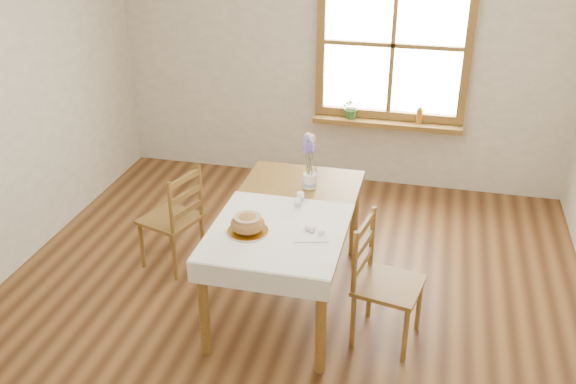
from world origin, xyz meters
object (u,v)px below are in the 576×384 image
object	(u,v)px
chair_left	(170,217)
bread_plate	(248,231)
flower_vase	(310,182)
dining_table	(288,221)
chair_right	(389,284)

from	to	relation	value
chair_left	bread_plate	bearing A→B (deg)	72.52
bread_plate	flower_vase	bearing A→B (deg)	70.85
dining_table	flower_vase	size ratio (longest dim) A/B	14.13
flower_vase	bread_plate	bearing A→B (deg)	-109.15
chair_right	flower_vase	bearing A→B (deg)	56.12
dining_table	chair_left	size ratio (longest dim) A/B	1.84
chair_right	flower_vase	world-z (taller)	chair_right
chair_left	chair_right	bearing A→B (deg)	91.67
chair_left	flower_vase	distance (m)	1.18
bread_plate	dining_table	bearing A→B (deg)	63.53
chair_left	flower_vase	bearing A→B (deg)	115.98
bread_plate	flower_vase	xyz separation A→B (m)	(0.26, 0.76, 0.04)
chair_right	bread_plate	distance (m)	1.01
bread_plate	flower_vase	world-z (taller)	flower_vase
dining_table	bread_plate	size ratio (longest dim) A/B	5.96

